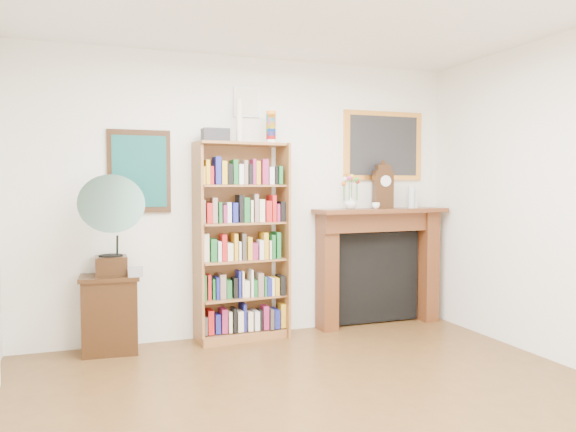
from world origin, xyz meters
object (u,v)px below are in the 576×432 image
object	(u,v)px
bookshelf	(242,230)
side_cabinet	(110,314)
fireplace	(378,256)
bottle_right	(415,199)
flower_vase	(350,203)
gramophone	(111,220)
mantel_clock	(383,187)
teacup	(376,206)
bottle_left	(411,197)
cd_stack	(136,272)

from	to	relation	value
bookshelf	side_cabinet	distance (m)	1.44
fireplace	bottle_right	distance (m)	0.76
fireplace	flower_vase	distance (m)	0.68
gramophone	bottle_right	bearing A→B (deg)	3.94
mantel_clock	teacup	xyz separation A→B (m)	(-0.13, -0.09, -0.19)
fireplace	teacup	world-z (taller)	teacup
flower_vase	bottle_left	bearing A→B (deg)	-1.35
fireplace	flower_vase	bearing A→B (deg)	-176.65
fireplace	side_cabinet	bearing A→B (deg)	178.90
bookshelf	mantel_clock	bearing A→B (deg)	-3.92
fireplace	mantel_clock	xyz separation A→B (m)	(0.04, -0.02, 0.74)
flower_vase	teacup	distance (m)	0.28
mantel_clock	flower_vase	distance (m)	0.43
fireplace	bottle_left	world-z (taller)	bottle_left
bookshelf	teacup	world-z (taller)	bookshelf
fireplace	gramophone	size ratio (longest dim) A/B	1.68
bookshelf	side_cabinet	world-z (taller)	bookshelf
cd_stack	flower_vase	distance (m)	2.30
mantel_clock	teacup	bearing A→B (deg)	-142.26
side_cabinet	gramophone	xyz separation A→B (m)	(0.02, -0.11, 0.87)
side_cabinet	teacup	xyz separation A→B (m)	(2.70, -0.01, 0.95)
teacup	bottle_right	bearing A→B (deg)	9.37
gramophone	bottle_left	distance (m)	3.15
gramophone	flower_vase	bearing A→B (deg)	4.56
mantel_clock	teacup	world-z (taller)	mantel_clock
fireplace	teacup	size ratio (longest dim) A/B	18.09
bookshelf	fireplace	xyz separation A→B (m)	(1.55, 0.07, -0.32)
side_cabinet	gramophone	distance (m)	0.87
bookshelf	fireplace	distance (m)	1.58
gramophone	cd_stack	bearing A→B (deg)	-4.80
fireplace	bottle_left	distance (m)	0.74
gramophone	bottle_right	distance (m)	3.23
bookshelf	teacup	bearing A→B (deg)	-7.12
teacup	flower_vase	bearing A→B (deg)	165.43
cd_stack	bottle_right	size ratio (longest dim) A/B	0.60
gramophone	cd_stack	world-z (taller)	gramophone
cd_stack	bottle_right	bearing A→B (deg)	3.86
fireplace	mantel_clock	size ratio (longest dim) A/B	3.24
side_cabinet	cd_stack	world-z (taller)	cd_stack
mantel_clock	bookshelf	bearing A→B (deg)	-173.38
flower_vase	bottle_right	world-z (taller)	bottle_right
flower_vase	side_cabinet	bearing A→B (deg)	-178.63
mantel_clock	bottle_right	bearing A→B (deg)	5.56
cd_stack	gramophone	bearing A→B (deg)	174.54
mantel_clock	bottle_right	distance (m)	0.43
bookshelf	teacup	distance (m)	1.47
flower_vase	teacup	xyz separation A→B (m)	(0.27, -0.07, -0.03)
fireplace	gramophone	xyz separation A→B (m)	(-2.77, -0.21, 0.46)
mantel_clock	bottle_left	xyz separation A→B (m)	(0.33, -0.03, -0.11)
fireplace	cd_stack	distance (m)	2.58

